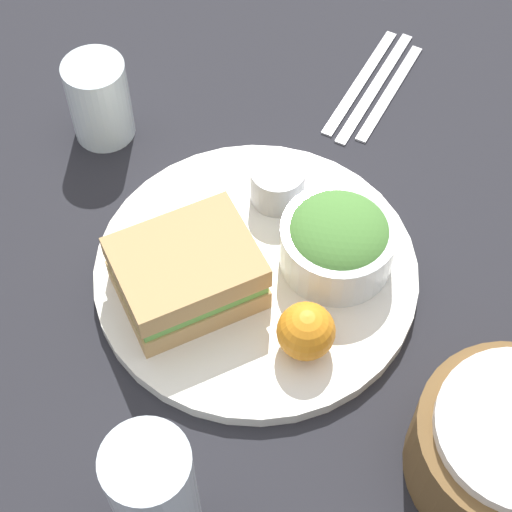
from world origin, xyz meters
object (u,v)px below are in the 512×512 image
object	(u,v)px
dressing_cup	(277,184)
bread_basket	(511,446)
drink_glass	(154,494)
sandwich	(187,273)
fork	(361,81)
plate	(256,272)
spoon	(390,92)
salad_bowl	(338,240)
water_glass	(99,100)
knife	(375,86)

from	to	relation	value
dressing_cup	bread_basket	world-z (taller)	bread_basket
dressing_cup	drink_glass	distance (m)	0.33
sandwich	drink_glass	size ratio (longest dim) A/B	1.09
fork	drink_glass	bearing A→B (deg)	-173.37
dressing_cup	bread_basket	xyz separation A→B (m)	(0.07, 0.32, 0.01)
plate	sandwich	xyz separation A→B (m)	(0.06, -0.03, 0.04)
spoon	fork	bearing A→B (deg)	90.00
salad_bowl	water_glass	bearing A→B (deg)	-83.40
sandwich	knife	world-z (taller)	sandwich
fork	knife	world-z (taller)	same
plate	salad_bowl	xyz separation A→B (m)	(-0.06, 0.05, 0.04)
sandwich	salad_bowl	bearing A→B (deg)	147.88
spoon	drink_glass	bearing A→B (deg)	-177.25
sandwich	water_glass	xyz separation A→B (m)	(-0.09, -0.22, 0.00)
plate	spoon	distance (m)	0.29
salad_bowl	dressing_cup	world-z (taller)	salad_bowl
sandwich	salad_bowl	world-z (taller)	salad_bowl
plate	salad_bowl	bearing A→B (deg)	140.56
drink_glass	fork	bearing A→B (deg)	-158.04
drink_glass	bread_basket	xyz separation A→B (m)	(-0.22, 0.17, -0.03)
sandwich	dressing_cup	bearing A→B (deg)	-173.46
water_glass	sandwich	bearing A→B (deg)	68.58
plate	dressing_cup	distance (m)	0.09
knife	fork	bearing A→B (deg)	90.00
spoon	water_glass	distance (m)	0.32
dressing_cup	water_glass	size ratio (longest dim) A/B	0.57
salad_bowl	dressing_cup	distance (m)	0.09
dressing_cup	fork	distance (m)	0.20
knife	drink_glass	bearing A→B (deg)	-175.30
dressing_cup	bread_basket	distance (m)	0.33
spoon	salad_bowl	bearing A→B (deg)	-169.68
spoon	water_glass	world-z (taller)	water_glass
knife	water_glass	xyz separation A→B (m)	(0.25, -0.17, 0.04)
plate	drink_glass	xyz separation A→B (m)	(0.22, 0.11, 0.06)
plate	fork	xyz separation A→B (m)	(-0.27, -0.09, -0.01)
bread_basket	spoon	size ratio (longest dim) A/B	0.96
plate	spoon	world-z (taller)	plate
water_glass	salad_bowl	bearing A→B (deg)	96.60
salad_bowl	bread_basket	xyz separation A→B (m)	(0.06, 0.23, -0.00)
drink_glass	sandwich	bearing A→B (deg)	-140.35
fork	water_glass	xyz separation A→B (m)	(0.25, -0.15, 0.04)
knife	sandwich	bearing A→B (deg)	172.81
drink_glass	knife	size ratio (longest dim) A/B	0.72
salad_bowl	sandwich	bearing A→B (deg)	-32.12
sandwich	fork	size ratio (longest dim) A/B	0.83
bread_basket	knife	bearing A→B (deg)	-127.78
plate	drink_glass	bearing A→B (deg)	25.47
knife	water_glass	bearing A→B (deg)	130.33
plate	sandwich	distance (m)	0.08
sandwich	fork	world-z (taller)	sandwich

